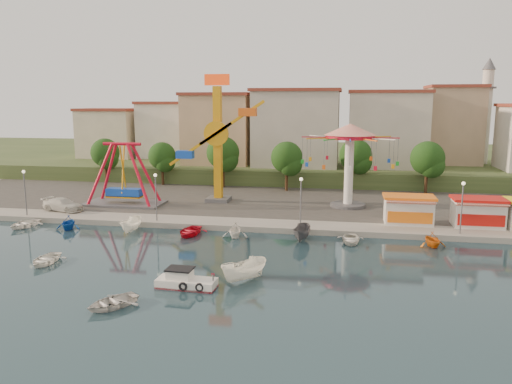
% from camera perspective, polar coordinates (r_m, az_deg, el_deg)
% --- Properties ---
extents(ground, '(200.00, 200.00, 0.00)m').
position_cam_1_polar(ground, '(42.46, -7.48, -8.53)').
color(ground, '#132836').
rests_on(ground, ground).
extents(quay_deck, '(200.00, 100.00, 0.60)m').
position_cam_1_polar(quay_deck, '(101.90, 3.07, 2.74)').
color(quay_deck, '#9E998E').
rests_on(quay_deck, ground).
extents(asphalt_pad, '(90.00, 28.00, 0.01)m').
position_cam_1_polar(asphalt_pad, '(70.59, -0.15, -0.36)').
color(asphalt_pad, '#4C4944').
rests_on(asphalt_pad, quay_deck).
extents(hill_terrace, '(200.00, 60.00, 3.00)m').
position_cam_1_polar(hill_terrace, '(106.68, 3.41, 3.73)').
color(hill_terrace, '#384C26').
rests_on(hill_terrace, ground).
extents(pirate_ship_ride, '(10.00, 5.00, 8.00)m').
position_cam_1_polar(pirate_ship_ride, '(65.70, -14.92, 1.85)').
color(pirate_ship_ride, '#59595E').
rests_on(pirate_ship_ride, quay_deck).
extents(kamikaze_tower, '(8.55, 3.10, 16.50)m').
position_cam_1_polar(kamikaze_tower, '(65.13, -4.06, 5.62)').
color(kamikaze_tower, '#59595E').
rests_on(kamikaze_tower, quay_deck).
extents(wave_swinger, '(11.60, 11.60, 10.40)m').
position_cam_1_polar(wave_swinger, '(62.82, 10.65, 5.14)').
color(wave_swinger, '#59595E').
rests_on(wave_swinger, quay_deck).
extents(booth_left, '(5.40, 3.78, 3.08)m').
position_cam_1_polar(booth_left, '(56.37, 17.03, -1.92)').
color(booth_left, white).
rests_on(booth_left, quay_deck).
extents(booth_mid, '(5.40, 3.78, 3.08)m').
position_cam_1_polar(booth_mid, '(57.67, 24.02, -2.09)').
color(booth_mid, white).
rests_on(booth_mid, quay_deck).
extents(lamp_post_0, '(0.14, 0.14, 5.00)m').
position_cam_1_polar(lamp_post_0, '(63.74, -24.86, -0.19)').
color(lamp_post_0, '#59595E').
rests_on(lamp_post_0, quay_deck).
extents(lamp_post_1, '(0.14, 0.14, 5.00)m').
position_cam_1_polar(lamp_post_1, '(56.17, -11.35, -0.73)').
color(lamp_post_1, '#59595E').
rests_on(lamp_post_1, quay_deck).
extents(lamp_post_2, '(0.14, 0.14, 5.00)m').
position_cam_1_polar(lamp_post_2, '(52.52, 5.13, -1.33)').
color(lamp_post_2, '#59595E').
rests_on(lamp_post_2, quay_deck).
extents(lamp_post_3, '(0.14, 0.14, 5.00)m').
position_cam_1_polar(lamp_post_3, '(53.60, 22.44, -1.84)').
color(lamp_post_3, '#59595E').
rests_on(lamp_post_3, quay_deck).
extents(tree_0, '(4.60, 4.60, 7.19)m').
position_cam_1_polar(tree_0, '(84.86, -16.86, 4.32)').
color(tree_0, '#382314').
rests_on(tree_0, quay_deck).
extents(tree_1, '(4.35, 4.35, 6.80)m').
position_cam_1_polar(tree_1, '(80.18, -10.69, 4.06)').
color(tree_1, '#382314').
rests_on(tree_1, quay_deck).
extents(tree_2, '(5.02, 5.02, 7.85)m').
position_cam_1_polar(tree_2, '(76.71, -3.80, 4.48)').
color(tree_2, '#382314').
rests_on(tree_2, quay_deck).
extents(tree_3, '(4.68, 4.68, 7.32)m').
position_cam_1_polar(tree_3, '(73.55, 3.53, 3.95)').
color(tree_3, '#382314').
rests_on(tree_3, quay_deck).
extents(tree_4, '(4.86, 4.86, 7.60)m').
position_cam_1_polar(tree_4, '(76.04, 11.32, 4.13)').
color(tree_4, '#382314').
rests_on(tree_4, quay_deck).
extents(tree_5, '(4.83, 4.83, 7.54)m').
position_cam_1_polar(tree_5, '(75.12, 19.01, 3.66)').
color(tree_5, '#382314').
rests_on(tree_5, quay_deck).
extents(building_0, '(9.26, 9.53, 11.87)m').
position_cam_1_polar(building_0, '(96.06, -18.47, 6.95)').
color(building_0, beige).
rests_on(building_0, hill_terrace).
extents(building_1, '(12.33, 9.01, 8.63)m').
position_cam_1_polar(building_1, '(95.99, -10.52, 6.33)').
color(building_1, silver).
rests_on(building_1, hill_terrace).
extents(building_2, '(11.95, 9.28, 11.23)m').
position_cam_1_polar(building_2, '(92.68, -2.73, 7.16)').
color(building_2, tan).
rests_on(building_2, hill_terrace).
extents(building_3, '(12.59, 10.50, 9.20)m').
position_cam_1_polar(building_3, '(87.54, 5.70, 6.27)').
color(building_3, beige).
rests_on(building_3, hill_terrace).
extents(building_4, '(10.75, 9.23, 9.24)m').
position_cam_1_polar(building_4, '(90.91, 14.41, 6.16)').
color(building_4, beige).
rests_on(building_4, hill_terrace).
extents(building_5, '(12.77, 10.96, 11.21)m').
position_cam_1_polar(building_5, '(90.96, 22.96, 6.30)').
color(building_5, tan).
rests_on(building_5, hill_terrace).
extents(minaret, '(2.80, 2.80, 18.00)m').
position_cam_1_polar(minaret, '(95.24, 24.79, 8.69)').
color(minaret, silver).
rests_on(minaret, hill_terrace).
extents(cabin_motorboat, '(4.50, 1.92, 1.56)m').
position_cam_1_polar(cabin_motorboat, '(38.06, -8.10, -10.14)').
color(cabin_motorboat, white).
rests_on(cabin_motorboat, ground).
extents(rowboat_a, '(2.75, 3.75, 0.75)m').
position_cam_1_polar(rowboat_a, '(46.53, -22.95, -7.10)').
color(rowboat_a, white).
rests_on(rowboat_a, ground).
extents(rowboat_b, '(4.19, 4.46, 0.75)m').
position_cam_1_polar(rowboat_b, '(35.64, -16.15, -11.96)').
color(rowboat_b, silver).
rests_on(rowboat_b, ground).
extents(skiff, '(3.96, 4.50, 1.69)m').
position_cam_1_polar(skiff, '(38.74, -1.35, -8.98)').
color(skiff, white).
rests_on(skiff, ground).
extents(van, '(5.66, 3.39, 1.54)m').
position_cam_1_polar(van, '(64.68, -21.19, -1.35)').
color(van, silver).
rests_on(van, quay_deck).
extents(moored_boat_0, '(3.48, 4.35, 0.81)m').
position_cam_1_polar(moored_boat_0, '(60.67, -24.98, -3.29)').
color(moored_boat_0, white).
rests_on(moored_boat_0, ground).
extents(moored_boat_1, '(3.10, 3.41, 1.55)m').
position_cam_1_polar(moored_boat_1, '(57.72, -20.67, -3.26)').
color(moored_boat_1, '#1453B5').
rests_on(moored_boat_1, ground).
extents(moored_boat_2, '(1.56, 4.05, 1.56)m').
position_cam_1_polar(moored_boat_2, '(54.40, -14.07, -3.70)').
color(moored_boat_2, white).
rests_on(moored_boat_2, ground).
extents(moored_boat_3, '(3.21, 4.27, 0.84)m').
position_cam_1_polar(moored_boat_3, '(52.22, -7.60, -4.46)').
color(moored_boat_3, red).
rests_on(moored_boat_3, ground).
extents(moored_boat_4, '(2.91, 3.28, 1.59)m').
position_cam_1_polar(moored_boat_4, '(50.89, -2.39, -4.34)').
color(moored_boat_4, white).
rests_on(moored_boat_4, ground).
extents(moored_boat_5, '(1.87, 4.16, 1.56)m').
position_cam_1_polar(moored_boat_5, '(49.90, 5.29, -4.68)').
color(moored_boat_5, '#504F54').
rests_on(moored_boat_5, ground).
extents(moored_boat_6, '(2.72, 3.76, 0.77)m').
position_cam_1_polar(moored_boat_6, '(49.86, 10.76, -5.31)').
color(moored_boat_6, silver).
rests_on(moored_boat_6, ground).
extents(moored_boat_7, '(3.13, 3.39, 1.48)m').
position_cam_1_polar(moored_boat_7, '(50.48, 19.52, -5.12)').
color(moored_boat_7, orange).
rests_on(moored_boat_7, ground).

